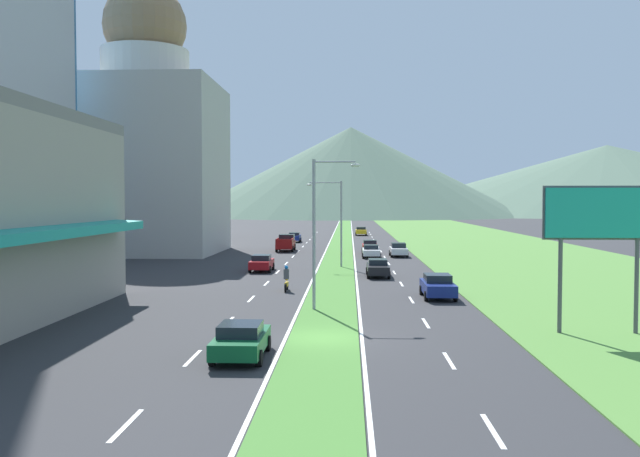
% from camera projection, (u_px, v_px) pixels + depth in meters
% --- Properties ---
extents(ground_plane, '(600.00, 600.00, 0.00)m').
position_uv_depth(ground_plane, '(324.00, 339.00, 30.59)').
color(ground_plane, '#2D2D30').
extents(grass_median, '(3.20, 240.00, 0.06)m').
position_uv_depth(grass_median, '(340.00, 247.00, 90.48)').
color(grass_median, '#477F33').
rests_on(grass_median, ground_plane).
extents(grass_verge_right, '(24.00, 240.00, 0.06)m').
position_uv_depth(grass_verge_right, '(495.00, 247.00, 89.59)').
color(grass_verge_right, '#518438').
rests_on(grass_verge_right, ground_plane).
extents(lane_dash_left_1, '(0.16, 2.80, 0.01)m').
position_uv_depth(lane_dash_left_1, '(126.00, 425.00, 18.88)').
color(lane_dash_left_1, silver).
rests_on(lane_dash_left_1, ground_plane).
extents(lane_dash_left_2, '(0.16, 2.80, 0.01)m').
position_uv_depth(lane_dash_left_2, '(193.00, 358.00, 26.90)').
color(lane_dash_left_2, silver).
rests_on(lane_dash_left_2, ground_plane).
extents(lane_dash_left_3, '(0.16, 2.80, 0.01)m').
position_uv_depth(lane_dash_left_3, '(229.00, 322.00, 34.93)').
color(lane_dash_left_3, silver).
rests_on(lane_dash_left_3, ground_plane).
extents(lane_dash_left_4, '(0.16, 2.80, 0.01)m').
position_uv_depth(lane_dash_left_4, '(251.00, 299.00, 42.95)').
color(lane_dash_left_4, silver).
rests_on(lane_dash_left_4, ground_plane).
extents(lane_dash_left_5, '(0.16, 2.80, 0.01)m').
position_uv_depth(lane_dash_left_5, '(267.00, 283.00, 50.98)').
color(lane_dash_left_5, silver).
rests_on(lane_dash_left_5, ground_plane).
extents(lane_dash_left_6, '(0.16, 2.80, 0.01)m').
position_uv_depth(lane_dash_left_6, '(278.00, 272.00, 59.00)').
color(lane_dash_left_6, silver).
rests_on(lane_dash_left_6, ground_plane).
extents(lane_dash_left_7, '(0.16, 2.80, 0.01)m').
position_uv_depth(lane_dash_left_7, '(286.00, 263.00, 67.03)').
color(lane_dash_left_7, silver).
rests_on(lane_dash_left_7, ground_plane).
extents(lane_dash_left_8, '(0.16, 2.80, 0.01)m').
position_uv_depth(lane_dash_left_8, '(293.00, 257.00, 75.05)').
color(lane_dash_left_8, silver).
rests_on(lane_dash_left_8, ground_plane).
extents(lane_dash_left_9, '(0.16, 2.80, 0.01)m').
position_uv_depth(lane_dash_left_9, '(298.00, 251.00, 83.08)').
color(lane_dash_left_9, silver).
rests_on(lane_dash_left_9, ground_plane).
extents(lane_dash_left_10, '(0.16, 2.80, 0.01)m').
position_uv_depth(lane_dash_left_10, '(303.00, 247.00, 91.10)').
color(lane_dash_left_10, silver).
rests_on(lane_dash_left_10, ground_plane).
extents(lane_dash_left_11, '(0.16, 2.80, 0.01)m').
position_uv_depth(lane_dash_left_11, '(307.00, 243.00, 99.13)').
color(lane_dash_left_11, silver).
rests_on(lane_dash_left_11, ground_plane).
extents(lane_dash_left_12, '(0.16, 2.80, 0.01)m').
position_uv_depth(lane_dash_left_12, '(310.00, 240.00, 107.15)').
color(lane_dash_left_12, silver).
rests_on(lane_dash_left_12, ground_plane).
extents(lane_dash_left_13, '(0.16, 2.80, 0.01)m').
position_uv_depth(lane_dash_left_13, '(313.00, 237.00, 115.18)').
color(lane_dash_left_13, silver).
rests_on(lane_dash_left_13, ground_plane).
extents(lane_dash_left_14, '(0.16, 2.80, 0.01)m').
position_uv_depth(lane_dash_left_14, '(315.00, 234.00, 123.21)').
color(lane_dash_left_14, silver).
rests_on(lane_dash_left_14, ground_plane).
extents(lane_dash_left_15, '(0.16, 2.80, 0.01)m').
position_uv_depth(lane_dash_left_15, '(317.00, 232.00, 131.23)').
color(lane_dash_left_15, silver).
rests_on(lane_dash_left_15, ground_plane).
extents(lane_dash_right_1, '(0.16, 2.80, 0.01)m').
position_uv_depth(lane_dash_right_1, '(493.00, 431.00, 18.44)').
color(lane_dash_right_1, silver).
rests_on(lane_dash_right_1, ground_plane).
extents(lane_dash_right_2, '(0.16, 2.80, 0.01)m').
position_uv_depth(lane_dash_right_2, '(449.00, 361.00, 26.46)').
color(lane_dash_right_2, silver).
rests_on(lane_dash_right_2, ground_plane).
extents(lane_dash_right_3, '(0.16, 2.80, 0.01)m').
position_uv_depth(lane_dash_right_3, '(426.00, 323.00, 34.49)').
color(lane_dash_right_3, silver).
rests_on(lane_dash_right_3, ground_plane).
extents(lane_dash_right_4, '(0.16, 2.80, 0.01)m').
position_uv_depth(lane_dash_right_4, '(411.00, 300.00, 42.51)').
color(lane_dash_right_4, silver).
rests_on(lane_dash_right_4, ground_plane).
extents(lane_dash_right_5, '(0.16, 2.80, 0.01)m').
position_uv_depth(lane_dash_right_5, '(401.00, 284.00, 50.54)').
color(lane_dash_right_5, silver).
rests_on(lane_dash_right_5, ground_plane).
extents(lane_dash_right_6, '(0.16, 2.80, 0.01)m').
position_uv_depth(lane_dash_right_6, '(394.00, 272.00, 58.56)').
color(lane_dash_right_6, silver).
rests_on(lane_dash_right_6, ground_plane).
extents(lane_dash_right_7, '(0.16, 2.80, 0.01)m').
position_uv_depth(lane_dash_right_7, '(389.00, 264.00, 66.59)').
color(lane_dash_right_7, silver).
rests_on(lane_dash_right_7, ground_plane).
extents(lane_dash_right_8, '(0.16, 2.80, 0.01)m').
position_uv_depth(lane_dash_right_8, '(385.00, 257.00, 74.61)').
color(lane_dash_right_8, silver).
rests_on(lane_dash_right_8, ground_plane).
extents(lane_dash_right_9, '(0.16, 2.80, 0.01)m').
position_uv_depth(lane_dash_right_9, '(381.00, 251.00, 82.64)').
color(lane_dash_right_9, silver).
rests_on(lane_dash_right_9, ground_plane).
extents(lane_dash_right_10, '(0.16, 2.80, 0.01)m').
position_uv_depth(lane_dash_right_10, '(378.00, 247.00, 90.66)').
color(lane_dash_right_10, silver).
rests_on(lane_dash_right_10, ground_plane).
extents(lane_dash_right_11, '(0.16, 2.80, 0.01)m').
position_uv_depth(lane_dash_right_11, '(376.00, 243.00, 98.69)').
color(lane_dash_right_11, silver).
rests_on(lane_dash_right_11, ground_plane).
extents(lane_dash_right_12, '(0.16, 2.80, 0.01)m').
position_uv_depth(lane_dash_right_12, '(374.00, 240.00, 106.71)').
color(lane_dash_right_12, silver).
rests_on(lane_dash_right_12, ground_plane).
extents(lane_dash_right_13, '(0.16, 2.80, 0.01)m').
position_uv_depth(lane_dash_right_13, '(372.00, 237.00, 114.74)').
color(lane_dash_right_13, silver).
rests_on(lane_dash_right_13, ground_plane).
extents(lane_dash_right_14, '(0.16, 2.80, 0.01)m').
position_uv_depth(lane_dash_right_14, '(371.00, 235.00, 122.77)').
color(lane_dash_right_14, silver).
rests_on(lane_dash_right_14, ground_plane).
extents(lane_dash_right_15, '(0.16, 2.80, 0.01)m').
position_uv_depth(lane_dash_right_15, '(369.00, 232.00, 130.79)').
color(lane_dash_right_15, silver).
rests_on(lane_dash_right_15, ground_plane).
extents(edge_line_median_left, '(0.16, 240.00, 0.01)m').
position_uv_depth(edge_line_median_left, '(327.00, 247.00, 90.56)').
color(edge_line_median_left, silver).
rests_on(edge_line_median_left, ground_plane).
extents(edge_line_median_right, '(0.16, 240.00, 0.01)m').
position_uv_depth(edge_line_median_right, '(353.00, 247.00, 90.41)').
color(edge_line_median_right, silver).
rests_on(edge_line_median_right, ground_plane).
extents(domed_building, '(17.19, 17.19, 31.94)m').
position_uv_depth(domed_building, '(146.00, 144.00, 80.23)').
color(domed_building, '#B7B2A8').
rests_on(domed_building, ground_plane).
extents(midrise_colored, '(12.74, 12.74, 24.97)m').
position_uv_depth(midrise_colored, '(159.00, 164.00, 114.41)').
color(midrise_colored, silver).
rests_on(midrise_colored, ground_plane).
extents(hill_far_left, '(156.83, 156.83, 30.38)m').
position_uv_depth(hill_far_left, '(88.00, 179.00, 278.49)').
color(hill_far_left, '#47664C').
rests_on(hill_far_left, ground_plane).
extents(hill_far_center, '(138.94, 138.94, 35.82)m').
position_uv_depth(hill_far_center, '(351.00, 171.00, 272.68)').
color(hill_far_center, '#516B56').
rests_on(hill_far_center, ground_plane).
extents(hill_far_right, '(234.62, 234.62, 32.62)m').
position_uv_depth(hill_far_right, '(607.00, 179.00, 322.36)').
color(hill_far_right, '#516B56').
rests_on(hill_far_right, ground_plane).
extents(street_lamp_near, '(2.73, 0.28, 8.65)m').
position_uv_depth(street_lamp_near, '(319.00, 223.00, 38.39)').
color(street_lamp_near, '#99999E').
rests_on(street_lamp_near, ground_plane).
extents(street_lamp_mid, '(3.35, 0.30, 8.11)m').
position_uv_depth(street_lamp_mid, '(337.00, 217.00, 63.01)').
color(street_lamp_mid, '#99999E').
rests_on(street_lamp_mid, ground_plane).
extents(billboard_roadside, '(5.26, 0.28, 7.00)m').
position_uv_depth(billboard_roadside, '(600.00, 221.00, 31.43)').
color(billboard_roadside, '#4C4C51').
rests_on(billboard_roadside, ground_plane).
extents(car_0, '(2.04, 4.52, 1.53)m').
position_uv_depth(car_0, '(438.00, 286.00, 43.38)').
color(car_0, navy).
rests_on(car_0, ground_plane).
extents(car_1, '(2.03, 4.17, 1.48)m').
position_uv_depth(car_1, '(361.00, 231.00, 120.08)').
color(car_1, yellow).
rests_on(car_1, ground_plane).
extents(car_2, '(1.88, 4.71, 1.44)m').
position_uv_depth(car_2, '(378.00, 268.00, 55.51)').
color(car_2, black).
rests_on(car_2, ground_plane).
extents(car_3, '(1.95, 4.41, 1.52)m').
position_uv_depth(car_3, '(398.00, 250.00, 75.18)').
color(car_3, silver).
rests_on(car_3, ground_plane).
extents(car_4, '(1.96, 4.73, 1.39)m').
position_uv_depth(car_4, '(371.00, 251.00, 73.82)').
color(car_4, silver).
rests_on(car_4, ground_plane).
extents(car_5, '(2.03, 4.32, 1.43)m').
position_uv_depth(car_5, '(241.00, 340.00, 26.86)').
color(car_5, '#0C5128').
rests_on(car_5, ground_plane).
extents(car_6, '(1.89, 4.04, 1.46)m').
position_uv_depth(car_6, '(294.00, 237.00, 100.57)').
color(car_6, navy).
rests_on(car_6, ground_plane).
extents(car_7, '(1.92, 4.11, 1.56)m').
position_uv_depth(car_7, '(370.00, 247.00, 79.72)').
color(car_7, maroon).
rests_on(car_7, ground_plane).
extents(car_8, '(1.92, 4.36, 1.48)m').
position_uv_depth(car_8, '(262.00, 263.00, 59.57)').
color(car_8, maroon).
rests_on(car_8, ground_plane).
extents(pickup_truck_0, '(2.18, 5.40, 2.00)m').
position_uv_depth(pickup_truck_0, '(286.00, 243.00, 83.39)').
color(pickup_truck_0, maroon).
rests_on(pickup_truck_0, ground_plane).
extents(motorcycle_rider, '(0.36, 2.00, 1.80)m').
position_uv_depth(motorcycle_rider, '(286.00, 280.00, 46.61)').
color(motorcycle_rider, black).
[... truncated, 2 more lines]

